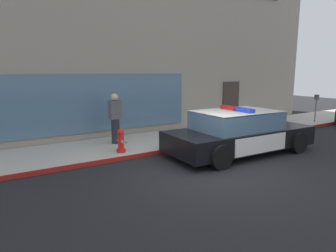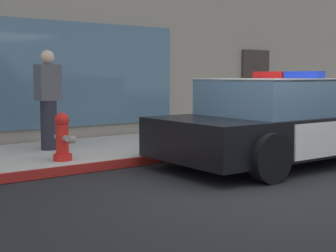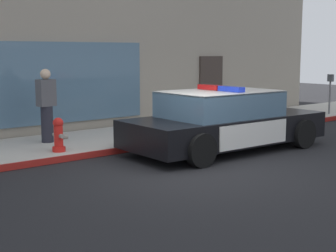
% 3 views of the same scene
% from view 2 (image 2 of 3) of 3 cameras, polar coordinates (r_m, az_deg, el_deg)
% --- Properties ---
extents(ground, '(48.00, 48.00, 0.00)m').
position_cam_2_polar(ground, '(6.65, 9.49, -6.71)').
color(ground, black).
extents(sidewalk, '(48.00, 2.67, 0.15)m').
position_cam_2_polar(sidewalk, '(9.26, -6.18, -2.67)').
color(sidewalk, '#B2ADA3').
rests_on(sidewalk, ground).
extents(curb_red_paint, '(28.80, 0.04, 0.14)m').
position_cam_2_polar(curb_red_paint, '(8.15, -1.20, -3.79)').
color(curb_red_paint, maroon).
rests_on(curb_red_paint, ground).
extents(police_cruiser, '(4.92, 2.24, 1.49)m').
position_cam_2_polar(police_cruiser, '(8.52, 13.85, 0.56)').
color(police_cruiser, black).
rests_on(police_cruiser, ground).
extents(fire_hydrant, '(0.34, 0.39, 0.73)m').
position_cam_2_polar(fire_hydrant, '(7.70, -11.91, -1.27)').
color(fire_hydrant, red).
rests_on(fire_hydrant, sidewalk).
extents(pedestrian_on_sidewalk, '(0.42, 0.30, 1.71)m').
position_cam_2_polar(pedestrian_on_sidewalk, '(8.84, -13.48, 2.92)').
color(pedestrian_on_sidewalk, '#23232D').
rests_on(pedestrian_on_sidewalk, sidewalk).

